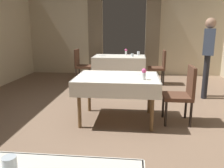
{
  "coord_description": "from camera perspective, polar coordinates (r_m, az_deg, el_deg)",
  "views": [
    {
      "loc": [
        0.41,
        -3.52,
        1.51
      ],
      "look_at": [
        -0.0,
        0.46,
        0.54
      ],
      "focal_mm": 37.03,
      "sensor_mm": 36.0,
      "label": 1
    }
  ],
  "objects": [
    {
      "name": "ground",
      "position": [
        3.85,
        -0.69,
        -9.44
      ],
      "size": [
        10.08,
        10.08,
        0.0
      ],
      "primitive_type": "plane",
      "color": "#7A604C"
    },
    {
      "name": "wall_back",
      "position": [
        7.71,
        2.94,
        13.74
      ],
      "size": [
        6.4,
        0.27,
        3.0
      ],
      "color": "beige",
      "rests_on": "ground"
    },
    {
      "name": "dining_table_mid",
      "position": [
        3.75,
        1.31,
        0.63
      ],
      "size": [
        1.33,
        0.99,
        0.75
      ],
      "color": "brown",
      "rests_on": "ground"
    },
    {
      "name": "dining_table_far",
      "position": [
        6.5,
        1.84,
        5.97
      ],
      "size": [
        1.43,
        0.91,
        0.75
      ],
      "color": "brown",
      "rests_on": "ground"
    },
    {
      "name": "chair_mid_right",
      "position": [
        3.86,
        17.08,
        -1.88
      ],
      "size": [
        0.44,
        0.44,
        0.93
      ],
      "color": "black",
      "rests_on": "ground"
    },
    {
      "name": "chair_far_left",
      "position": [
        6.7,
        -7.64,
        4.99
      ],
      "size": [
        0.44,
        0.44,
        0.93
      ],
      "color": "black",
      "rests_on": "ground"
    },
    {
      "name": "chair_far_right",
      "position": [
        6.45,
        11.61,
        4.5
      ],
      "size": [
        0.44,
        0.44,
        0.93
      ],
      "color": "black",
      "rests_on": "ground"
    },
    {
      "name": "glass_near_a",
      "position": [
        1.39,
        -23.9,
        -18.11
      ],
      "size": [
        0.08,
        0.08,
        0.11
      ],
      "primitive_type": "cylinder",
      "color": "silver",
      "rests_on": "dining_table_near"
    },
    {
      "name": "flower_vase_mid",
      "position": [
        3.49,
        7.89,
        2.54
      ],
      "size": [
        0.07,
        0.07,
        0.17
      ],
      "color": "silver",
      "rests_on": "dining_table_mid"
    },
    {
      "name": "plate_mid_b",
      "position": [
        3.96,
        6.67,
        2.59
      ],
      "size": [
        0.21,
        0.21,
        0.01
      ],
      "primitive_type": "cylinder",
      "color": "white",
      "rests_on": "dining_table_mid"
    },
    {
      "name": "flower_vase_far",
      "position": [
        6.76,
        3.47,
        7.99
      ],
      "size": [
        0.07,
        0.07,
        0.18
      ],
      "color": "silver",
      "rests_on": "dining_table_far"
    },
    {
      "name": "glass_far_b",
      "position": [
        6.39,
        5.04,
        7.15
      ],
      "size": [
        0.07,
        0.07,
        0.08
      ],
      "primitive_type": "cylinder",
      "color": "silver",
      "rests_on": "dining_table_far"
    },
    {
      "name": "plate_far_c",
      "position": [
        6.58,
        -2.38,
        7.06
      ],
      "size": [
        0.2,
        0.2,
        0.01
      ],
      "primitive_type": "cylinder",
      "color": "white",
      "rests_on": "dining_table_far"
    },
    {
      "name": "glass_far_d",
      "position": [
        6.73,
        6.55,
        7.55
      ],
      "size": [
        0.08,
        0.08,
        0.11
      ],
      "primitive_type": "cylinder",
      "color": "silver",
      "rests_on": "dining_table_far"
    },
    {
      "name": "person_waiter_by_doorway",
      "position": [
        5.4,
        22.62,
        7.46
      ],
      "size": [
        0.31,
        0.41,
        1.72
      ],
      "color": "black",
      "rests_on": "ground"
    }
  ]
}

